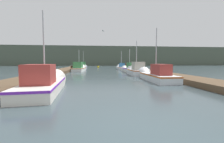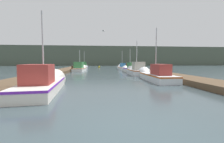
# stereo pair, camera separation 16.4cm
# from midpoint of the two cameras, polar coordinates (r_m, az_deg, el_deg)

# --- Properties ---
(ground_plane) EXTENTS (200.00, 200.00, 0.00)m
(ground_plane) POSITION_cam_midpoint_polar(r_m,az_deg,el_deg) (3.73, 11.88, -22.30)
(ground_plane) COLOR #38474C
(dock_left) EXTENTS (2.41, 40.00, 0.39)m
(dock_left) POSITION_cam_midpoint_polar(r_m,az_deg,el_deg) (19.96, -20.99, -0.56)
(dock_left) COLOR brown
(dock_left) RESTS_ON ground_plane
(dock_right) EXTENTS (2.41, 40.00, 0.39)m
(dock_right) POSITION_cam_midpoint_polar(r_m,az_deg,el_deg) (20.60, 15.33, -0.32)
(dock_right) COLOR brown
(dock_right) RESTS_ON ground_plane
(distant_shore_ridge) EXTENTS (120.00, 16.00, 7.72)m
(distant_shore_ridge) POSITION_cam_midpoint_polar(r_m,az_deg,el_deg) (66.54, -4.74, 5.74)
(distant_shore_ridge) COLOR #4C5647
(distant_shore_ridge) RESTS_ON ground_plane
(fishing_boat_0) EXTENTS (2.20, 6.34, 4.87)m
(fishing_boat_0) POSITION_cam_midpoint_polar(r_m,az_deg,el_deg) (9.48, -23.52, -3.76)
(fishing_boat_0) COLOR silver
(fishing_boat_0) RESTS_ON ground_plane
(fishing_boat_1) EXTENTS (1.69, 6.10, 4.96)m
(fishing_boat_1) POSITION_cam_midpoint_polar(r_m,az_deg,el_deg) (13.80, 16.01, -1.31)
(fishing_boat_1) COLOR silver
(fishing_boat_1) RESTS_ON ground_plane
(fishing_boat_2) EXTENTS (1.80, 5.02, 4.59)m
(fishing_boat_2) POSITION_cam_midpoint_polar(r_m,az_deg,el_deg) (18.65, 9.47, 0.34)
(fishing_boat_2) COLOR silver
(fishing_boat_2) RESTS_ON ground_plane
(fishing_boat_3) EXTENTS (1.59, 5.99, 3.84)m
(fishing_boat_3) POSITION_cam_midpoint_polar(r_m,az_deg,el_deg) (23.06, 6.96, 0.96)
(fishing_boat_3) COLOR silver
(fishing_boat_3) RESTS_ON ground_plane
(fishing_boat_4) EXTENTS (2.11, 5.30, 4.05)m
(fishing_boat_4) POSITION_cam_midpoint_polar(r_m,az_deg,el_deg) (26.40, -11.87, 1.27)
(fishing_boat_4) COLOR silver
(fishing_boat_4) RESTS_ON ground_plane
(fishing_boat_5) EXTENTS (1.88, 5.65, 4.16)m
(fishing_boat_5) POSITION_cam_midpoint_polar(r_m,az_deg,el_deg) (30.75, 3.96, 1.52)
(fishing_boat_5) COLOR silver
(fishing_boat_5) RESTS_ON ground_plane
(fishing_boat_6) EXTENTS (1.84, 5.40, 4.44)m
(fishing_boat_6) POSITION_cam_midpoint_polar(r_m,az_deg,el_deg) (35.27, -10.35, 1.82)
(fishing_boat_6) COLOR silver
(fishing_boat_6) RESTS_ON ground_plane
(mooring_piling_0) EXTENTS (0.30, 0.30, 1.27)m
(mooring_piling_0) POSITION_cam_midpoint_polar(r_m,az_deg,el_deg) (37.59, -11.81, 2.24)
(mooring_piling_0) COLOR #473523
(mooring_piling_0) RESTS_ON ground_plane
(mooring_piling_1) EXTENTS (0.36, 0.36, 1.05)m
(mooring_piling_1) POSITION_cam_midpoint_polar(r_m,az_deg,el_deg) (25.31, -14.72, 1.21)
(mooring_piling_1) COLOR #473523
(mooring_piling_1) RESTS_ON ground_plane
(mooring_piling_2) EXTENTS (0.35, 0.35, 1.30)m
(mooring_piling_2) POSITION_cam_midpoint_polar(r_m,az_deg,el_deg) (31.85, 5.71, 2.06)
(mooring_piling_2) COLOR #473523
(mooring_piling_2) RESTS_ON ground_plane
(mooring_piling_3) EXTENTS (0.31, 0.31, 1.31)m
(mooring_piling_3) POSITION_cam_midpoint_polar(r_m,az_deg,el_deg) (11.18, -28.26, -1.64)
(mooring_piling_3) COLOR #473523
(mooring_piling_3) RESTS_ON ground_plane
(channel_buoy) EXTENTS (0.59, 0.59, 1.09)m
(channel_buoy) POSITION_cam_midpoint_polar(r_m,az_deg,el_deg) (40.91, -4.81, 1.77)
(channel_buoy) COLOR gold
(channel_buoy) RESTS_ON ground_plane
(seagull_lead) EXTENTS (0.31, 0.56, 0.12)m
(seagull_lead) POSITION_cam_midpoint_polar(r_m,az_deg,el_deg) (17.73, -3.03, 15.18)
(seagull_lead) COLOR white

